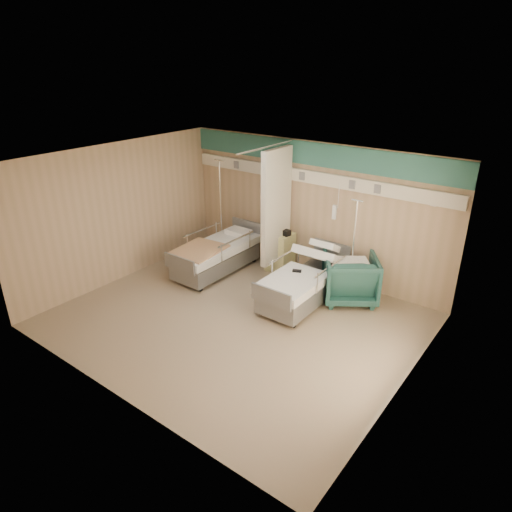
# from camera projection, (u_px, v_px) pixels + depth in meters

# --- Properties ---
(ground) EXTENTS (6.00, 5.00, 0.00)m
(ground) POSITION_uv_depth(u_px,v_px,m) (236.00, 320.00, 8.11)
(ground) COLOR gray
(ground) RESTS_ON ground
(room_walls) EXTENTS (6.04, 5.04, 2.82)m
(room_walls) POSITION_uv_depth(u_px,v_px,m) (242.00, 217.00, 7.56)
(room_walls) COLOR tan
(room_walls) RESTS_ON ground
(bed_right) EXTENTS (1.00, 2.16, 0.63)m
(bed_right) POSITION_uv_depth(u_px,v_px,m) (303.00, 287.00, 8.60)
(bed_right) COLOR silver
(bed_right) RESTS_ON ground
(bed_left) EXTENTS (1.00, 2.16, 0.63)m
(bed_left) POSITION_uv_depth(u_px,v_px,m) (216.00, 258.00, 9.81)
(bed_left) COLOR silver
(bed_left) RESTS_ON ground
(bedside_cabinet) EXTENTS (0.50, 0.48, 0.85)m
(bedside_cabinet) POSITION_uv_depth(u_px,v_px,m) (280.00, 252.00, 9.85)
(bedside_cabinet) COLOR #D1CE82
(bedside_cabinet) RESTS_ON ground
(visitor_armchair) EXTENTS (1.37, 1.38, 0.91)m
(visitor_armchair) POSITION_uv_depth(u_px,v_px,m) (350.00, 278.00, 8.63)
(visitor_armchair) COLOR #1C4641
(visitor_armchair) RESTS_ON ground
(waffle_blanket) EXTENTS (0.87, 0.86, 0.07)m
(waffle_blanket) POSITION_uv_depth(u_px,v_px,m) (352.00, 255.00, 8.38)
(waffle_blanket) COLOR white
(waffle_blanket) RESTS_ON visitor_armchair
(iv_stand_right) EXTENTS (0.34, 0.34, 1.91)m
(iv_stand_right) POSITION_uv_depth(u_px,v_px,m) (351.00, 275.00, 8.88)
(iv_stand_right) COLOR silver
(iv_stand_right) RESTS_ON ground
(iv_stand_left) EXTENTS (0.40, 0.40, 2.24)m
(iv_stand_left) POSITION_uv_depth(u_px,v_px,m) (222.00, 236.00, 10.63)
(iv_stand_left) COLOR silver
(iv_stand_left) RESTS_ON ground
(call_remote) EXTENTS (0.18, 0.14, 0.04)m
(call_remote) POSITION_uv_depth(u_px,v_px,m) (297.00, 271.00, 8.46)
(call_remote) COLOR black
(call_remote) RESTS_ON bed_right
(tan_blanket) EXTENTS (0.96, 1.15, 0.04)m
(tan_blanket) POSITION_uv_depth(u_px,v_px,m) (199.00, 250.00, 9.37)
(tan_blanket) COLOR tan
(tan_blanket) RESTS_ON bed_left
(toiletry_bag) EXTENTS (0.24, 0.18, 0.12)m
(toiletry_bag) POSITION_uv_depth(u_px,v_px,m) (285.00, 232.00, 9.57)
(toiletry_bag) COLOR black
(toiletry_bag) RESTS_ON bedside_cabinet
(white_cup) EXTENTS (0.09, 0.09, 0.13)m
(white_cup) POSITION_uv_depth(u_px,v_px,m) (272.00, 229.00, 9.73)
(white_cup) COLOR white
(white_cup) RESTS_ON bedside_cabinet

